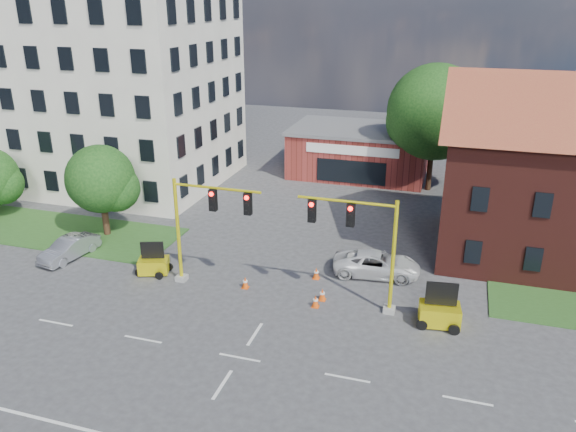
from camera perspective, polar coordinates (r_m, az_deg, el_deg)
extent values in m
plane|color=#3A3A3D|center=(26.54, -4.93, -14.14)|extent=(120.00, 120.00, 0.00)
cube|color=#2A511E|center=(44.03, -24.69, -1.04)|extent=(22.00, 6.00, 0.08)
cube|color=beige|center=(50.92, -17.53, 14.41)|extent=(18.00, 15.00, 20.00)
cube|color=maroon|center=(52.35, 7.30, 6.44)|extent=(12.00, 8.00, 4.00)
cube|color=#5D5D60|center=(51.84, 7.41, 8.74)|extent=(12.40, 8.40, 0.30)
cube|color=silver|center=(48.18, 6.50, 6.64)|extent=(8.00, 0.10, 0.80)
cube|color=black|center=(48.70, 6.41, 4.48)|extent=(6.00, 0.10, 2.00)
cylinder|color=#332012|center=(48.72, 14.25, 5.24)|extent=(0.44, 0.44, 4.70)
sphere|color=#123B12|center=(47.75, 14.72, 10.16)|extent=(7.82, 7.82, 7.82)
sphere|color=#123B12|center=(48.21, 16.49, 8.79)|extent=(5.48, 5.48, 5.48)
cylinder|color=#332012|center=(40.28, -18.09, 0.05)|extent=(0.44, 0.44, 2.88)
sphere|color=#123B12|center=(39.44, -18.52, 3.60)|extent=(4.57, 4.57, 4.57)
sphere|color=#123B12|center=(39.36, -17.07, 2.73)|extent=(3.20, 3.20, 3.20)
sphere|color=#123B12|center=(46.18, -27.06, 2.94)|extent=(3.08, 3.08, 3.08)
cube|color=gray|center=(33.34, -10.75, -6.20)|extent=(0.60, 0.60, 0.30)
cylinder|color=#FFEE15|center=(32.10, -11.11, -1.53)|extent=(0.20, 0.20, 6.20)
cylinder|color=#FFEE15|center=(30.06, -7.26, 2.82)|extent=(5.00, 0.14, 0.14)
cube|color=black|center=(30.38, -7.62, 1.62)|extent=(0.40, 0.32, 1.20)
cube|color=black|center=(29.64, -4.10, 1.24)|extent=(0.40, 0.32, 1.20)
sphere|color=#FF0C07|center=(30.10, -7.80, 2.22)|extent=(0.24, 0.24, 0.24)
cube|color=gray|center=(30.16, 10.24, -9.34)|extent=(0.60, 0.60, 0.30)
cylinder|color=#FFEE15|center=(28.78, 10.62, -4.28)|extent=(0.20, 0.20, 6.20)
cylinder|color=#FFEE15|center=(28.02, 5.94, 1.49)|extent=(5.00, 0.14, 0.14)
cube|color=black|center=(28.23, 6.38, 0.10)|extent=(0.40, 0.32, 1.20)
cube|color=black|center=(28.63, 2.46, 0.53)|extent=(0.40, 0.32, 1.20)
sphere|color=#FF0C07|center=(27.92, 6.35, 0.74)|extent=(0.24, 0.24, 0.24)
cube|color=#FFEE15|center=(34.31, -13.48, -4.90)|extent=(2.00, 1.65, 0.86)
cube|color=black|center=(33.89, -13.62, -3.38)|extent=(1.30, 0.55, 1.05)
cube|color=#FFEE15|center=(29.41, 15.12, -9.61)|extent=(2.14, 1.57, 1.00)
cube|color=black|center=(28.84, 15.35, -7.63)|extent=(1.55, 0.33, 1.22)
cube|color=#DF4A0B|center=(32.12, -4.35, -7.25)|extent=(0.38, 0.38, 0.04)
cone|color=#DF4A0B|center=(31.96, -4.37, -6.73)|extent=(0.40, 0.40, 0.70)
cylinder|color=silver|center=(31.93, -4.37, -6.62)|extent=(0.27, 0.27, 0.09)
cube|color=#DF4A0B|center=(33.06, 2.87, -6.32)|extent=(0.38, 0.38, 0.04)
cone|color=#DF4A0B|center=(32.91, 2.88, -5.82)|extent=(0.40, 0.40, 0.70)
cylinder|color=silver|center=(32.88, 2.89, -5.71)|extent=(0.27, 0.27, 0.09)
cube|color=#DF4A0B|center=(30.89, 3.49, -8.48)|extent=(0.38, 0.38, 0.04)
cone|color=#DF4A0B|center=(30.73, 3.50, -7.95)|extent=(0.40, 0.40, 0.70)
cylinder|color=silver|center=(30.69, 3.50, -7.83)|extent=(0.27, 0.27, 0.09)
cube|color=#DF4A0B|center=(30.25, 2.80, -9.16)|extent=(0.38, 0.38, 0.04)
cone|color=#DF4A0B|center=(30.08, 2.81, -8.62)|extent=(0.40, 0.40, 0.70)
cylinder|color=silver|center=(30.05, 2.82, -8.51)|extent=(0.27, 0.27, 0.09)
imported|color=silver|center=(33.54, 9.01, -4.84)|extent=(5.31, 2.85, 1.42)
imported|color=#93969A|center=(37.77, -21.34, -3.08)|extent=(2.12, 4.26, 1.34)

